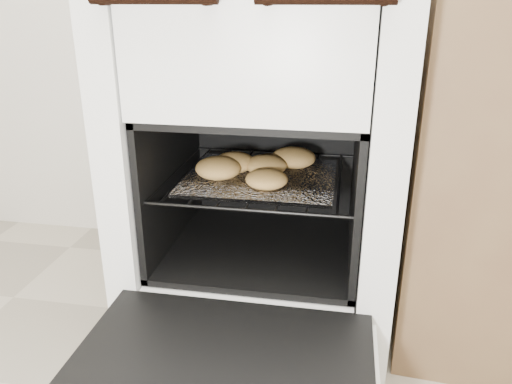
{
  "coord_description": "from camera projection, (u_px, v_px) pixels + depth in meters",
  "views": [
    {
      "loc": [
        0.0,
        -0.16,
        0.89
      ],
      "look_at": [
        -0.2,
        0.97,
        0.45
      ],
      "focal_mm": 35.0,
      "sensor_mm": 36.0,
      "label": 1
    }
  ],
  "objects": [
    {
      "name": "foil_sheet",
      "position": [
        261.0,
        177.0,
        1.28
      ],
      "size": [
        0.38,
        0.33,
        0.01
      ],
      "primitive_type": "cube",
      "color": "white",
      "rests_on": "oven_rack"
    },
    {
      "name": "baked_rolls",
      "position": [
        258.0,
        165.0,
        1.28
      ],
      "size": [
        0.33,
        0.32,
        0.05
      ],
      "color": "tan",
      "rests_on": "foil_sheet"
    },
    {
      "name": "stove",
      "position": [
        267.0,
        152.0,
        1.36
      ],
      "size": [
        0.67,
        0.74,
        1.02
      ],
      "color": "white",
      "rests_on": "ground"
    },
    {
      "name": "oven_door",
      "position": [
        218.0,
        378.0,
        0.94
      ],
      "size": [
        0.6,
        0.47,
        0.04
      ],
      "color": "black",
      "rests_on": "stove"
    },
    {
      "name": "oven_rack",
      "position": [
        262.0,
        177.0,
        1.31
      ],
      "size": [
        0.49,
        0.47,
        0.01
      ],
      "color": "black",
      "rests_on": "stove"
    }
  ]
}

